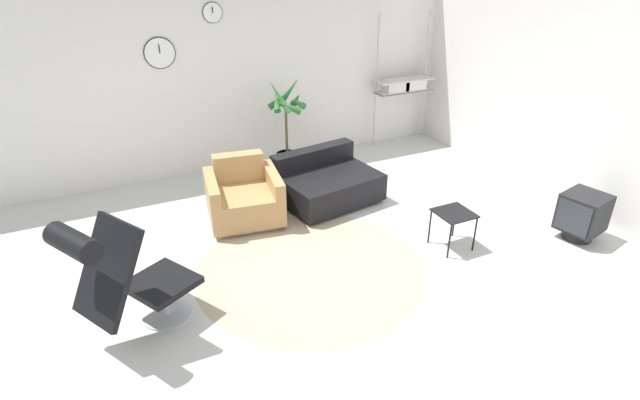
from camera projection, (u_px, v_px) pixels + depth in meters
The scene contains 11 objects.
ground_plane at pixel (315, 261), 5.30m from camera, with size 12.00×12.00×0.00m, color silver.
wall_back at pixel (228, 73), 6.96m from camera, with size 12.00×0.09×2.80m.
wall_right at pixel (577, 94), 5.99m from camera, with size 0.06×12.00×2.80m.
round_rug at pixel (310, 268), 5.18m from camera, with size 2.38×2.38×0.01m.
lounge_chair at pixel (121, 272), 3.97m from camera, with size 1.12×0.93×1.20m.
armchair_red at pixel (244, 198), 5.99m from camera, with size 0.96×0.93×0.75m.
couch_low at pixel (327, 184), 6.46m from camera, with size 1.32×1.09×0.63m.
side_table at pixel (454, 217), 5.39m from camera, with size 0.38×0.38×0.43m.
crt_television at pixel (582, 215), 5.59m from camera, with size 0.53×0.51×0.55m.
potted_plant at pixel (287, 135), 7.09m from camera, with size 0.59×0.58×1.40m.
shelf_unit at pixel (404, 85), 7.98m from camera, with size 0.97×0.28×2.09m.
Camera 1 is at (-1.84, -4.01, 3.01)m, focal length 28.00 mm.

